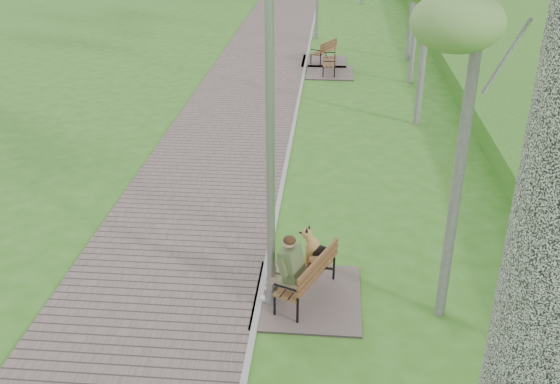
{
  "coord_description": "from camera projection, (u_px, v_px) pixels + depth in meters",
  "views": [
    {
      "loc": [
        1.08,
        -8.98,
        6.25
      ],
      "look_at": [
        0.17,
        1.42,
        1.08
      ],
      "focal_mm": 40.0,
      "sensor_mm": 36.0,
      "label": 1
    }
  ],
  "objects": [
    {
      "name": "bench_third",
      "position": [
        323.0,
        57.0,
        24.26
      ],
      "size": [
        1.71,
        1.9,
        1.05
      ],
      "color": "#645651",
      "rests_on": "ground"
    },
    {
      "name": "lamp_post_near",
      "position": [
        270.0,
        158.0,
        9.15
      ],
      "size": [
        0.22,
        0.22,
        5.64
      ],
      "color": "#929499",
      "rests_on": "ground"
    },
    {
      "name": "walkway",
      "position": [
        277.0,
        27.0,
        30.19
      ],
      "size": [
        3.5,
        67.0,
        0.04
      ],
      "primitive_type": "cube",
      "color": "#645651",
      "rests_on": "ground"
    },
    {
      "name": "bench_main",
      "position": [
        303.0,
        278.0,
        10.25
      ],
      "size": [
        1.77,
        1.96,
        1.54
      ],
      "color": "#645651",
      "rests_on": "ground"
    },
    {
      "name": "kerb",
      "position": [
        313.0,
        28.0,
        30.05
      ],
      "size": [
        0.1,
        67.0,
        0.05
      ],
      "primitive_type": "cube",
      "color": "#999993",
      "rests_on": "ground"
    },
    {
      "name": "bench_second",
      "position": [
        329.0,
        68.0,
        22.81
      ],
      "size": [
        1.72,
        1.91,
        1.06
      ],
      "color": "#645651",
      "rests_on": "ground"
    },
    {
      "name": "ground",
      "position": [
        263.0,
        283.0,
        10.87
      ],
      "size": [
        120.0,
        120.0,
        0.0
      ],
      "primitive_type": "plane",
      "color": "#356E1B",
      "rests_on": "ground"
    }
  ]
}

